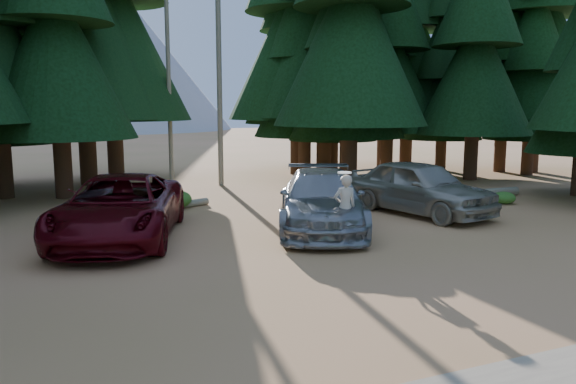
% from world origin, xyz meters
% --- Properties ---
extents(ground, '(160.00, 160.00, 0.00)m').
position_xyz_m(ground, '(0.00, 0.00, 0.00)').
color(ground, '#AD8349').
rests_on(ground, ground).
extents(forest_belt_north, '(36.00, 7.00, 22.00)m').
position_xyz_m(forest_belt_north, '(0.00, 15.00, 0.00)').
color(forest_belt_north, black).
rests_on(forest_belt_north, ground).
extents(snag_front, '(0.24, 0.24, 12.00)m').
position_xyz_m(snag_front, '(0.80, 14.50, 6.00)').
color(snag_front, gray).
rests_on(snag_front, ground).
extents(snag_back, '(0.20, 0.20, 10.00)m').
position_xyz_m(snag_back, '(-1.20, 16.00, 5.00)').
color(snag_back, gray).
rests_on(snag_back, ground).
extents(mountain_peak, '(48.00, 50.00, 28.00)m').
position_xyz_m(mountain_peak, '(-2.59, 88.23, 12.71)').
color(mountain_peak, '#989AA0').
rests_on(mountain_peak, ground).
extents(red_pickup, '(4.77, 6.98, 1.78)m').
position_xyz_m(red_pickup, '(-4.76, 5.11, 0.89)').
color(red_pickup, '#530710').
rests_on(red_pickup, ground).
extents(silver_minivan_center, '(4.64, 6.49, 1.74)m').
position_xyz_m(silver_minivan_center, '(0.94, 4.20, 0.87)').
color(silver_minivan_center, '#989A9F').
rests_on(silver_minivan_center, ground).
extents(silver_minivan_right, '(3.32, 5.78, 1.85)m').
position_xyz_m(silver_minivan_right, '(5.10, 5.08, 0.93)').
color(silver_minivan_right, '#AAA697').
rests_on(silver_minivan_right, ground).
extents(frisbee_player, '(0.65, 0.47, 1.75)m').
position_xyz_m(frisbee_player, '(0.58, 2.09, 1.07)').
color(frisbee_player, beige).
rests_on(frisbee_player, ground).
extents(log_left, '(3.52, 1.53, 0.26)m').
position_xyz_m(log_left, '(-2.87, 9.00, 0.13)').
color(log_left, gray).
rests_on(log_left, ground).
extents(log_mid, '(2.74, 2.43, 0.28)m').
position_xyz_m(log_mid, '(3.20, 7.85, 0.14)').
color(log_mid, gray).
rests_on(log_mid, ground).
extents(log_right, '(5.46, 0.51, 0.35)m').
position_xyz_m(log_right, '(8.54, 7.00, 0.17)').
color(log_right, gray).
rests_on(log_right, ground).
extents(shrub_far_left, '(1.10, 1.10, 0.60)m').
position_xyz_m(shrub_far_left, '(-4.00, 9.21, 0.30)').
color(shrub_far_left, '#27601D').
rests_on(shrub_far_left, ground).
extents(shrub_left, '(1.13, 1.13, 0.62)m').
position_xyz_m(shrub_left, '(-5.53, 7.25, 0.31)').
color(shrub_left, '#27601D').
rests_on(shrub_left, ground).
extents(shrub_center_left, '(1.20, 1.20, 0.66)m').
position_xyz_m(shrub_center_left, '(-2.40, 9.34, 0.33)').
color(shrub_center_left, '#27601D').
rests_on(shrub_center_left, ground).
extents(shrub_center_right, '(0.85, 0.85, 0.47)m').
position_xyz_m(shrub_center_right, '(3.60, 8.80, 0.23)').
color(shrub_center_right, '#27601D').
rests_on(shrub_center_right, ground).
extents(shrub_right, '(1.19, 1.19, 0.65)m').
position_xyz_m(shrub_right, '(3.18, 8.45, 0.33)').
color(shrub_right, '#27601D').
rests_on(shrub_right, ground).
extents(shrub_far_right, '(1.40, 1.40, 0.77)m').
position_xyz_m(shrub_far_right, '(8.11, 7.81, 0.39)').
color(shrub_far_right, '#27601D').
rests_on(shrub_far_right, ground).
extents(shrub_edge_east, '(0.83, 0.83, 0.46)m').
position_xyz_m(shrub_edge_east, '(9.26, 5.50, 0.23)').
color(shrub_edge_east, '#27601D').
rests_on(shrub_edge_east, ground).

